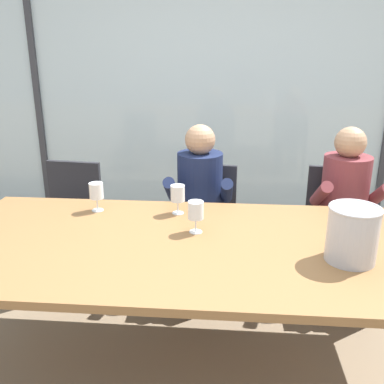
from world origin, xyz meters
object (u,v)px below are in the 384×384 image
(chair_center, at_px, (335,219))
(dining_table, at_px, (186,253))
(chair_near_curtain, at_px, (71,212))
(wine_glass_center_pour, at_px, (96,192))
(ice_bucket_primary, at_px, (352,233))
(wine_glass_by_left_taster, at_px, (196,212))
(wine_glass_near_bucket, at_px, (178,194))
(person_navy_polo, at_px, (199,199))
(person_maroon_top, at_px, (347,203))
(chair_left_of_center, at_px, (206,216))

(chair_center, bearing_deg, dining_table, -128.92)
(chair_near_curtain, bearing_deg, chair_center, 5.95)
(wine_glass_center_pour, bearing_deg, ice_bucket_primary, -21.05)
(chair_center, height_order, ice_bucket_primary, ice_bucket_primary)
(wine_glass_by_left_taster, relative_size, wine_glass_near_bucket, 1.00)
(wine_glass_center_pour, bearing_deg, person_navy_polo, 38.79)
(ice_bucket_primary, height_order, wine_glass_center_pour, ice_bucket_primary)
(dining_table, relative_size, person_maroon_top, 2.13)
(person_maroon_top, distance_m, wine_glass_near_bucket, 1.22)
(chair_near_curtain, height_order, chair_center, same)
(person_navy_polo, relative_size, ice_bucket_primary, 4.47)
(person_navy_polo, distance_m, wine_glass_center_pour, 0.77)
(chair_near_curtain, relative_size, person_maroon_top, 0.73)
(chair_near_curtain, bearing_deg, chair_left_of_center, 5.81)
(chair_left_of_center, bearing_deg, wine_glass_center_pour, -130.49)
(chair_near_curtain, xyz_separation_m, person_maroon_top, (1.99, -0.11, 0.17))
(wine_glass_center_pour, bearing_deg, wine_glass_near_bucket, -0.53)
(person_navy_polo, bearing_deg, wine_glass_near_bucket, -101.89)
(chair_left_of_center, bearing_deg, person_maroon_top, -0.55)
(chair_center, bearing_deg, ice_bucket_primary, -94.77)
(dining_table, bearing_deg, person_maroon_top, 40.33)
(person_navy_polo, relative_size, wine_glass_center_pour, 6.78)
(dining_table, height_order, ice_bucket_primary, ice_bucket_primary)
(dining_table, bearing_deg, chair_near_curtain, 134.97)
(dining_table, relative_size, wine_glass_near_bucket, 14.41)
(dining_table, height_order, wine_glass_center_pour, wine_glass_center_pour)
(dining_table, distance_m, person_navy_polo, 0.86)
(chair_left_of_center, xyz_separation_m, wine_glass_by_left_taster, (-0.01, -0.85, 0.37))
(chair_left_of_center, height_order, wine_glass_near_bucket, wine_glass_near_bucket)
(chair_near_curtain, bearing_deg, person_maroon_top, 2.27)
(chair_near_curtain, relative_size, chair_center, 1.00)
(dining_table, height_order, chair_near_curtain, chair_near_curtain)
(chair_center, relative_size, wine_glass_center_pour, 4.94)
(ice_bucket_primary, xyz_separation_m, wine_glass_near_bucket, (-0.86, 0.52, -0.01))
(chair_center, relative_size, ice_bucket_primary, 3.26)
(ice_bucket_primary, bearing_deg, wine_glass_center_pour, 158.95)
(chair_center, xyz_separation_m, wine_glass_by_left_taster, (-0.95, -0.86, 0.37))
(person_navy_polo, bearing_deg, ice_bucket_primary, -52.72)
(ice_bucket_primary, relative_size, wine_glass_near_bucket, 1.52)
(chair_near_curtain, height_order, person_navy_polo, person_navy_polo)
(wine_glass_by_left_taster, distance_m, wine_glass_center_pour, 0.67)
(wine_glass_near_bucket, bearing_deg, dining_table, -77.38)
(chair_center, xyz_separation_m, person_navy_polo, (-0.98, -0.13, 0.17))
(wine_glass_by_left_taster, relative_size, wine_glass_center_pour, 1.00)
(person_navy_polo, bearing_deg, wine_glass_center_pour, -141.81)
(chair_near_curtain, distance_m, person_maroon_top, 2.00)
(person_maroon_top, bearing_deg, dining_table, -141.14)
(ice_bucket_primary, xyz_separation_m, wine_glass_center_pour, (-1.35, 0.52, -0.02))
(chair_center, relative_size, person_navy_polo, 0.73)
(person_maroon_top, xyz_separation_m, wine_glass_center_pour, (-1.59, -0.47, 0.19))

